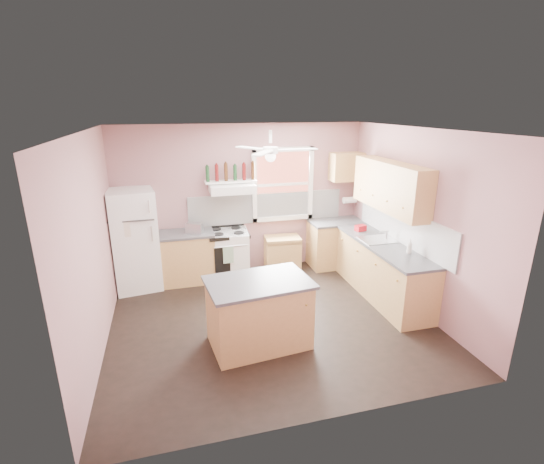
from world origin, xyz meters
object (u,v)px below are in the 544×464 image
object	(u,v)px
island	(259,314)
toaster	(194,228)
cart	(282,253)
refrigerator	(135,240)
stove	(228,254)

from	to	relation	value
island	toaster	bearing A→B (deg)	99.90
toaster	cart	xyz separation A→B (m)	(1.61, 0.12, -0.67)
refrigerator	island	world-z (taller)	refrigerator
toaster	stove	size ratio (longest dim) A/B	0.33
refrigerator	stove	distance (m)	1.62
stove	cart	bearing A→B (deg)	8.01
cart	island	bearing A→B (deg)	-108.21
toaster	stove	world-z (taller)	toaster
toaster	island	distance (m)	2.33
refrigerator	toaster	size ratio (longest dim) A/B	6.09
refrigerator	toaster	bearing A→B (deg)	-9.50
toaster	island	xyz separation A→B (m)	(0.62, -2.17, -0.56)
cart	stove	bearing A→B (deg)	-172.09
island	refrigerator	bearing A→B (deg)	120.18
refrigerator	cart	bearing A→B (deg)	-5.95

